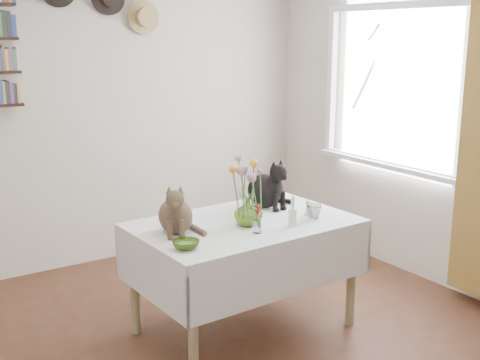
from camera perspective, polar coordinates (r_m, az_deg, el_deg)
room at (r=3.15m, az=0.79°, el=1.66°), size 4.08×4.58×2.58m
window at (r=5.02m, az=14.40°, el=7.33°), size 0.12×1.52×1.32m
dining_table at (r=3.90m, az=0.41°, el=-6.55°), size 1.42×0.94×0.74m
tabby_cat at (r=3.61m, az=-6.16°, el=-2.54°), size 0.31×0.34×0.32m
black_cat at (r=4.14m, az=2.32°, el=-0.19°), size 0.29×0.34×0.35m
flower_vase at (r=3.75m, az=0.75°, el=-3.02°), size 0.20×0.20×0.18m
green_bowl at (r=3.37m, az=-5.16°, el=-6.13°), size 0.19×0.19×0.05m
drinking_glass at (r=3.92m, az=7.01°, el=-3.01°), size 0.12×0.12×0.09m
candlestick at (r=3.76m, az=5.00°, el=-3.40°), size 0.05×0.05×0.19m
berry_jar at (r=3.61m, az=1.62°, el=-3.68°), size 0.05×0.05×0.20m
porcelain_figurine at (r=4.01m, az=6.44°, el=-2.70°), size 0.05×0.05×0.10m
flower_bouquet at (r=3.69m, az=0.69°, el=0.74°), size 0.17×0.13×0.39m
wall_hats at (r=5.09m, az=-12.64°, el=16.20°), size 0.98×0.09×0.48m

